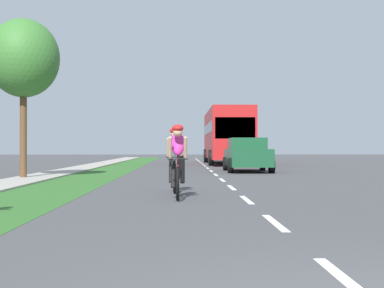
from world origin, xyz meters
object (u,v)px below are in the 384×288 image
sedan_dark_green (247,155)px  street_tree_near (23,59)px  cyclist_trailing (175,159)px  cyclist_lead (178,161)px  bus_red (227,134)px

sedan_dark_green → street_tree_near: (-8.51, -5.39, 3.43)m
cyclist_trailing → street_tree_near: size_ratio=0.31×
sedan_dark_green → street_tree_near: bearing=-147.6°
cyclist_lead → cyclist_trailing: same height
bus_red → cyclist_lead: bearing=-97.1°
cyclist_lead → cyclist_trailing: bearing=92.7°
bus_red → street_tree_near: size_ratio=2.07×
sedan_dark_green → street_tree_near: 10.64m
cyclist_trailing → sedan_dark_green: bearing=74.5°
cyclist_lead → bus_red: bearing=82.9°
sedan_dark_green → bus_red: size_ratio=0.37×
cyclist_trailing → street_tree_near: 8.67m
cyclist_lead → bus_red: 24.91m
cyclist_trailing → sedan_dark_green: size_ratio=0.40×
cyclist_lead → bus_red: (3.06, 24.69, 1.17)m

